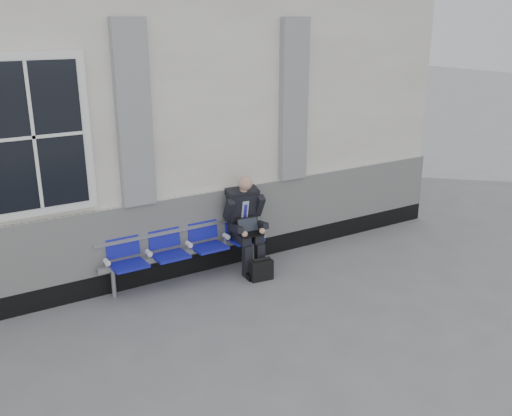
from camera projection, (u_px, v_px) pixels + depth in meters
ground at (52, 370)px, 6.10m from camera, size 70.00×70.00×0.00m
bench at (187, 243)px, 8.09m from camera, size 2.60×0.47×0.91m
businessman at (245, 220)px, 8.35m from camera, size 0.60×0.81×1.44m
briefcase at (261, 270)px, 8.16m from camera, size 0.34×0.18×0.34m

